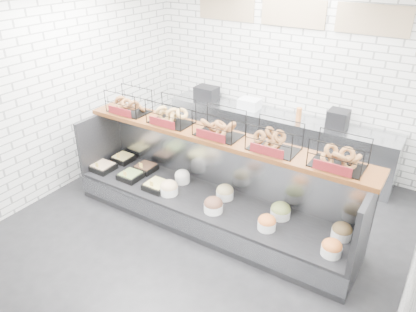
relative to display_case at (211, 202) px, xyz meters
The scene contains 5 objects.
ground 0.47m from the display_case, 89.89° to the right, with size 5.50×5.50×0.00m, color black.
room_shell 1.75m from the display_case, 89.85° to the left, with size 5.02×5.51×3.01m.
display_case is the anchor object (origin of this frame).
bagel_shelf 1.06m from the display_case, 90.08° to the left, with size 4.10×0.50×0.40m.
prep_counter 2.09m from the display_case, 90.25° to the left, with size 4.00×0.60×1.20m.
Camera 1 is at (2.44, -3.56, 3.45)m, focal length 35.00 mm.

